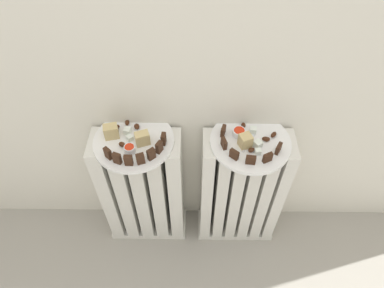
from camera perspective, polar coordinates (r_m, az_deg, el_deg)
name	(u,v)px	position (r m, az deg, el deg)	size (l,w,h in m)	color
ground_plane	(191,286)	(1.59, -0.13, -22.28)	(6.00, 6.00, 0.00)	gray
radiator_left	(144,191)	(1.46, -7.97, -7.66)	(0.34, 0.14, 0.61)	silver
radiator_right	(240,192)	(1.45, 7.99, -7.82)	(0.34, 0.14, 0.61)	silver
plate_left	(134,141)	(1.21, -9.56, 0.51)	(0.28, 0.28, 0.01)	white
plate_right	(250,142)	(1.20, 9.58, 0.35)	(0.28, 0.28, 0.01)	white
dark_cake_slice_left_0	(108,153)	(1.15, -13.68, -1.52)	(0.03, 0.01, 0.04)	#382114
dark_cake_slice_left_1	(117,158)	(1.13, -12.25, -2.33)	(0.03, 0.01, 0.04)	#382114
dark_cake_slice_left_2	(128,160)	(1.12, -10.43, -2.66)	(0.03, 0.01, 0.04)	#382114
dark_cake_slice_left_3	(140,159)	(1.12, -8.49, -2.43)	(0.03, 0.01, 0.04)	#382114
dark_cake_slice_left_4	(151,154)	(1.12, -6.74, -1.67)	(0.03, 0.01, 0.04)	#382114
dark_cake_slice_left_5	(159,147)	(1.14, -5.42, -0.52)	(0.03, 0.01, 0.04)	#382114
dark_cake_slice_left_6	(164,139)	(1.16, -4.71, 0.85)	(0.03, 0.01, 0.04)	#382114
marble_cake_slice_left_0	(142,138)	(1.17, -8.18, 0.91)	(0.05, 0.03, 0.05)	tan
marble_cake_slice_left_1	(111,131)	(1.21, -13.18, 2.02)	(0.05, 0.04, 0.05)	tan
turkish_delight_left_0	(128,131)	(1.22, -10.57, 2.12)	(0.02, 0.02, 0.02)	white
turkish_delight_left_1	(130,138)	(1.20, -10.21, 1.00)	(0.02, 0.02, 0.02)	white
medjool_date_left_0	(137,126)	(1.23, -9.09, 2.87)	(0.02, 0.02, 0.02)	#3D1E0F
medjool_date_left_1	(127,123)	(1.25, -10.63, 3.50)	(0.03, 0.01, 0.01)	#3D1E0F
medjool_date_left_2	(122,144)	(1.18, -11.45, -0.07)	(0.02, 0.02, 0.02)	#3D1E0F
medjool_date_left_3	(116,127)	(1.24, -12.34, 2.70)	(0.03, 0.02, 0.02)	#3D1E0F
jam_bowl_left	(130,149)	(1.16, -10.22, -0.81)	(0.04, 0.04, 0.03)	white
dark_cake_slice_right_0	(223,131)	(1.19, 5.17, 2.17)	(0.03, 0.01, 0.04)	#382114
dark_cake_slice_right_1	(224,143)	(1.16, 5.29, 0.12)	(0.03, 0.01, 0.04)	#382114
dark_cake_slice_right_2	(234,154)	(1.13, 6.96, -1.71)	(0.03, 0.01, 0.04)	#382114
dark_cake_slice_right_3	(251,160)	(1.12, 9.65, -2.60)	(0.03, 0.01, 0.04)	#382114
dark_cake_slice_right_4	(268,158)	(1.14, 12.35, -2.21)	(0.03, 0.01, 0.04)	#382114
dark_cake_slice_right_5	(278,149)	(1.17, 14.05, -0.73)	(0.03, 0.01, 0.04)	#382114
marble_cake_slice_right_0	(245,141)	(1.16, 8.77, 0.52)	(0.04, 0.04, 0.05)	tan
turkish_delight_right_0	(258,152)	(1.16, 10.79, -1.24)	(0.02, 0.02, 0.02)	white
turkish_delight_right_1	(253,130)	(1.22, 10.02, 2.26)	(0.02, 0.02, 0.02)	white
turkish_delight_right_2	(258,144)	(1.18, 10.80, -0.01)	(0.02, 0.02, 0.02)	white
medjool_date_right_0	(251,150)	(1.16, 9.72, -0.97)	(0.02, 0.02, 0.01)	#3D1E0F
medjool_date_right_1	(266,139)	(1.20, 12.08, 0.81)	(0.03, 0.02, 0.02)	#3D1E0F
medjool_date_right_2	(274,135)	(1.22, 13.28, 1.51)	(0.03, 0.02, 0.02)	#3D1E0F
medjool_date_right_3	(243,125)	(1.23, 8.46, 3.07)	(0.02, 0.02, 0.01)	#3D1E0F
jam_bowl_right	(239,132)	(1.20, 7.75, 1.91)	(0.04, 0.04, 0.02)	white
fork	(249,141)	(1.19, 9.32, 0.52)	(0.05, 0.09, 0.00)	silver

